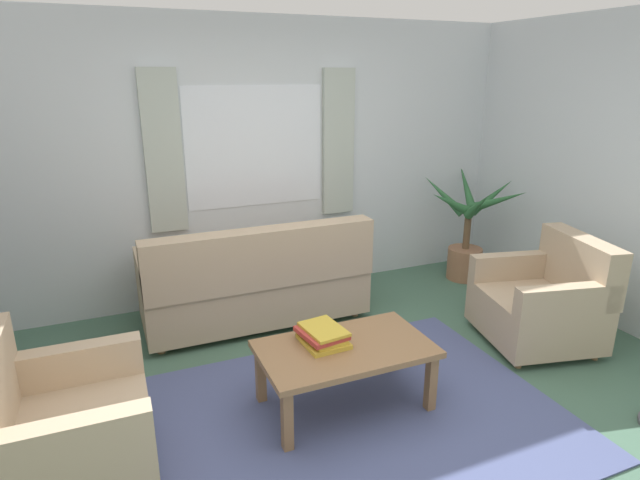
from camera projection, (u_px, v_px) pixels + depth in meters
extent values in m
plane|color=#476B56|center=(361.00, 417.00, 3.35)|extent=(6.24, 6.24, 0.00)
cube|color=silver|center=(254.00, 162.00, 4.94)|extent=(5.32, 0.12, 2.60)
cube|color=white|center=(255.00, 147.00, 4.84)|extent=(1.30, 0.01, 1.10)
cube|color=#B2BCB2|center=(163.00, 152.00, 4.50)|extent=(0.32, 0.06, 1.40)
cube|color=#B2BCB2|center=(338.00, 143.00, 5.12)|extent=(0.32, 0.06, 1.40)
cube|color=#4C5684|center=(361.00, 416.00, 3.35)|extent=(2.52, 2.00, 0.01)
cube|color=tan|center=(254.00, 292.00, 4.62)|extent=(1.90, 0.80, 0.38)
cube|color=tan|center=(263.00, 258.00, 4.21)|extent=(1.90, 0.20, 0.48)
cube|color=tan|center=(343.00, 247.00, 4.85)|extent=(0.16, 0.80, 0.24)
cube|color=tan|center=(148.00, 274.00, 4.21)|extent=(0.16, 0.80, 0.24)
cylinder|color=olive|center=(328.00, 288.00, 5.27)|extent=(0.06, 0.06, 0.06)
cylinder|color=olive|center=(153.00, 318.00, 4.64)|extent=(0.06, 0.06, 0.06)
cylinder|color=olive|center=(355.00, 312.00, 4.75)|extent=(0.06, 0.06, 0.06)
cylinder|color=olive|center=(161.00, 349.00, 4.11)|extent=(0.06, 0.06, 0.06)
cube|color=tan|center=(72.00, 448.00, 2.72)|extent=(0.81, 0.85, 0.36)
cube|color=tan|center=(60.00, 445.00, 2.31)|extent=(0.80, 0.13, 0.22)
cube|color=tan|center=(68.00, 365.00, 2.95)|extent=(0.80, 0.13, 0.22)
cylinder|color=olive|center=(137.00, 428.00, 3.20)|extent=(0.05, 0.05, 0.06)
cylinder|color=olive|center=(18.00, 456.00, 2.97)|extent=(0.05, 0.05, 0.06)
cube|color=tan|center=(535.00, 315.00, 4.22)|extent=(0.97, 1.00, 0.36)
cube|color=tan|center=(579.00, 265.00, 4.15)|extent=(0.36, 0.86, 0.46)
cube|color=tan|center=(516.00, 266.00, 4.47)|extent=(0.81, 0.29, 0.22)
cube|color=tan|center=(568.00, 300.00, 3.79)|extent=(0.81, 0.29, 0.22)
cylinder|color=olive|center=(476.00, 323.00, 4.55)|extent=(0.05, 0.05, 0.06)
cylinder|color=olive|center=(518.00, 363.00, 3.91)|extent=(0.05, 0.05, 0.06)
cylinder|color=olive|center=(543.00, 317.00, 4.66)|extent=(0.05, 0.05, 0.06)
cylinder|color=olive|center=(595.00, 356.00, 4.02)|extent=(0.05, 0.05, 0.06)
cube|color=olive|center=(345.00, 349.00, 3.34)|extent=(1.10, 0.64, 0.04)
cube|color=olive|center=(287.00, 421.00, 3.00)|extent=(0.06, 0.06, 0.40)
cube|color=olive|center=(431.00, 383.00, 3.36)|extent=(0.06, 0.06, 0.40)
cube|color=olive|center=(261.00, 375.00, 3.45)|extent=(0.06, 0.06, 0.40)
cube|color=olive|center=(390.00, 346.00, 3.82)|extent=(0.06, 0.06, 0.40)
cube|color=gold|center=(324.00, 341.00, 3.37)|extent=(0.28, 0.32, 0.03)
cube|color=gold|center=(324.00, 336.00, 3.37)|extent=(0.23, 0.31, 0.02)
cube|color=#B23833|center=(322.00, 333.00, 3.36)|extent=(0.29, 0.34, 0.03)
cube|color=gold|center=(324.00, 329.00, 3.35)|extent=(0.26, 0.34, 0.02)
cylinder|color=#9E6B4C|center=(464.00, 263.00, 5.57)|extent=(0.36, 0.36, 0.34)
cylinder|color=brown|center=(467.00, 232.00, 5.47)|extent=(0.07, 0.07, 0.35)
cone|color=#2D6638|center=(492.00, 196.00, 5.44)|extent=(0.51, 0.14, 0.39)
cone|color=#2D6638|center=(466.00, 186.00, 5.66)|extent=(0.34, 0.59, 0.49)
cone|color=#2D6638|center=(444.00, 195.00, 5.48)|extent=(0.35, 0.45, 0.44)
cone|color=#2D6638|center=(450.00, 203.00, 5.30)|extent=(0.46, 0.14, 0.29)
cone|color=#2D6638|center=(478.00, 206.00, 5.13)|extent=(0.22, 0.44, 0.39)
cone|color=#2D6638|center=(499.00, 200.00, 5.17)|extent=(0.29, 0.58, 0.38)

